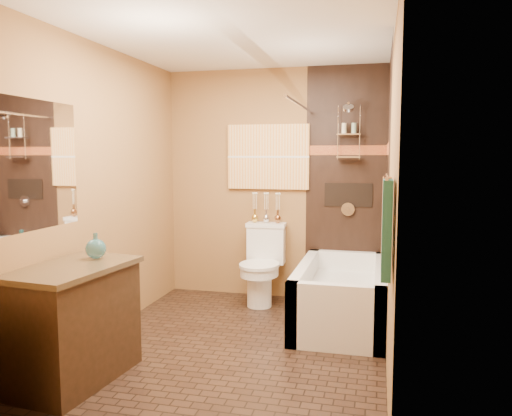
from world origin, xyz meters
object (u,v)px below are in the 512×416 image
(bathtub, at_px, (342,300))
(sunset_painting, at_px, (268,157))
(vanity, at_px, (72,323))
(toilet, at_px, (262,264))

(bathtub, bearing_deg, sunset_painting, 140.13)
(sunset_painting, distance_m, vanity, 2.77)
(bathtub, xyz_separation_m, toilet, (-0.87, 0.45, 0.20))
(toilet, height_order, vanity, toilet)
(toilet, bearing_deg, bathtub, -30.33)
(toilet, bearing_deg, vanity, -114.95)
(sunset_painting, bearing_deg, vanity, -109.79)
(toilet, xyz_separation_m, vanity, (-0.86, -2.11, -0.01))
(sunset_painting, height_order, vanity, sunset_painting)
(bathtub, relative_size, vanity, 1.54)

